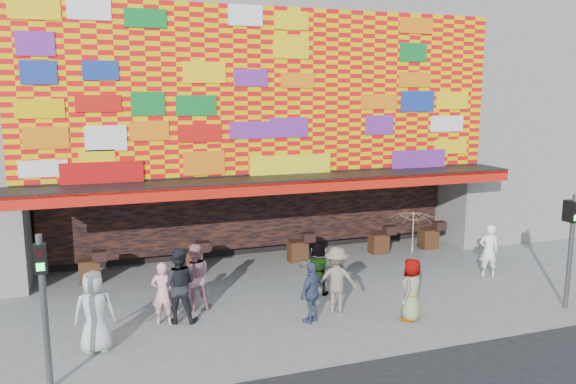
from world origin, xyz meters
name	(u,v)px	position (x,y,z in m)	size (l,w,h in m)	color
ground	(323,317)	(0.00, 0.00, 0.00)	(90.00, 90.00, 0.00)	slate
shop_building	(239,101)	(0.00, 8.18, 5.23)	(15.20, 9.40, 10.00)	gray
neighbor_right	(528,82)	(13.00, 8.00, 6.00)	(11.00, 8.00, 12.00)	gray
signal_left	(43,295)	(-6.20, -1.50, 1.86)	(0.22, 0.20, 3.00)	#59595B
signal_right	(572,238)	(6.20, -1.50, 1.86)	(0.22, 0.20, 3.00)	#59595B
ped_a	(95,311)	(-5.35, -0.11, 0.89)	(0.87, 0.57, 1.79)	beige
ped_b	(163,293)	(-3.80, 0.87, 0.77)	(0.56, 0.37, 1.55)	pink
ped_c	(178,285)	(-3.43, 0.89, 0.93)	(0.91, 0.71, 1.87)	black
ped_d	(337,280)	(0.47, 0.25, 0.84)	(1.09, 0.62, 1.68)	#796A58
ped_e	(312,292)	(-0.38, -0.19, 0.76)	(0.88, 0.37, 1.51)	#3A4865
ped_f	(318,268)	(0.49, 1.53, 0.75)	(1.39, 0.44, 1.50)	gray
ped_g	(412,290)	(1.98, -0.86, 0.77)	(0.76, 0.49, 1.55)	gray
ped_h	(489,251)	(5.96, 1.30, 0.80)	(0.59, 0.38, 1.61)	white
ped_i	(195,277)	(-2.92, 1.58, 0.86)	(0.84, 0.66, 1.73)	#B87787
parasol	(414,232)	(1.98, -0.86, 2.22)	(1.44, 1.45, 1.99)	beige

